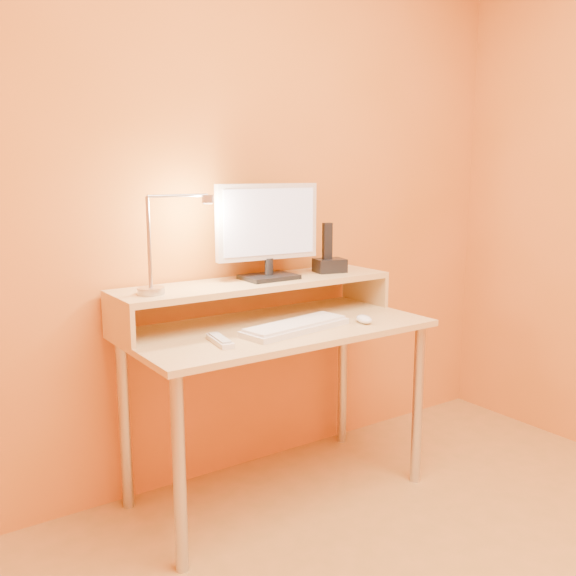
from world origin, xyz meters
TOP-DOWN VIEW (x-y plane):
  - wall_back at (0.00, 1.50)m, footprint 3.00×0.04m
  - desk_leg_fl at (-0.55, 0.93)m, footprint 0.04×0.04m
  - desk_leg_fr at (0.55, 0.93)m, footprint 0.04×0.04m
  - desk_leg_bl at (-0.55, 1.43)m, footprint 0.04×0.04m
  - desk_leg_br at (0.55, 1.43)m, footprint 0.04×0.04m
  - desk_lower at (0.00, 1.18)m, footprint 1.20×0.60m
  - shelf_riser_left at (-0.59, 1.33)m, footprint 0.02×0.30m
  - shelf_riser_right at (0.59, 1.33)m, footprint 0.02×0.30m
  - desk_shelf at (0.00, 1.33)m, footprint 1.20×0.30m
  - monitor_foot at (0.06, 1.33)m, footprint 0.22×0.16m
  - monitor_neck at (0.06, 1.33)m, footprint 0.04×0.04m
  - monitor_panel at (0.06, 1.34)m, footprint 0.46×0.07m
  - monitor_back at (0.06, 1.36)m, footprint 0.41×0.04m
  - monitor_screen at (0.06, 1.32)m, footprint 0.41×0.03m
  - lamp_base at (-0.47, 1.30)m, footprint 0.10×0.10m
  - lamp_post at (-0.47, 1.30)m, footprint 0.01×0.01m
  - lamp_arm at (-0.35, 1.30)m, footprint 0.24×0.01m
  - lamp_head at (-0.23, 1.30)m, footprint 0.04×0.04m
  - lamp_bulb at (-0.23, 1.30)m, footprint 0.03×0.03m
  - phone_dock at (0.38, 1.33)m, footprint 0.15×0.13m
  - phone_handset at (0.37, 1.33)m, footprint 0.04×0.03m
  - phone_led at (0.43, 1.28)m, footprint 0.01×0.00m
  - keyboard at (0.02, 1.08)m, footprint 0.48×0.22m
  - mouse at (0.31, 1.01)m, footprint 0.08×0.11m
  - remote_control at (-0.31, 1.08)m, footprint 0.07×0.18m

SIDE VIEW (x-z plane):
  - desk_leg_fl at x=-0.55m, z-range 0.00..0.69m
  - desk_leg_fr at x=0.55m, z-range 0.00..0.69m
  - desk_leg_bl at x=-0.55m, z-range 0.00..0.69m
  - desk_leg_br at x=0.55m, z-range 0.00..0.69m
  - desk_lower at x=0.00m, z-range 0.70..0.72m
  - remote_control at x=-0.31m, z-range 0.72..0.74m
  - keyboard at x=0.02m, z-range 0.72..0.74m
  - mouse at x=0.31m, z-range 0.72..0.75m
  - shelf_riser_left at x=-0.59m, z-range 0.72..0.85m
  - shelf_riser_right at x=0.59m, z-range 0.72..0.85m
  - desk_shelf at x=0.00m, z-range 0.86..0.88m
  - monitor_foot at x=0.06m, z-range 0.88..0.90m
  - lamp_base at x=-0.47m, z-range 0.88..0.90m
  - phone_dock at x=0.38m, z-range 0.88..0.94m
  - phone_led at x=0.43m, z-range 0.89..0.93m
  - monitor_neck at x=0.06m, z-range 0.90..0.97m
  - phone_handset at x=0.37m, z-range 0.94..1.10m
  - lamp_post at x=-0.47m, z-range 0.91..1.24m
  - monitor_panel at x=0.06m, z-range 0.96..1.27m
  - monitor_back at x=0.06m, z-range 0.99..1.25m
  - monitor_screen at x=0.06m, z-range 0.98..1.25m
  - lamp_bulb at x=-0.23m, z-range 1.20..1.21m
  - lamp_head at x=-0.23m, z-range 1.21..1.24m
  - lamp_arm at x=-0.35m, z-range 1.23..1.24m
  - wall_back at x=0.00m, z-range 0.00..2.50m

